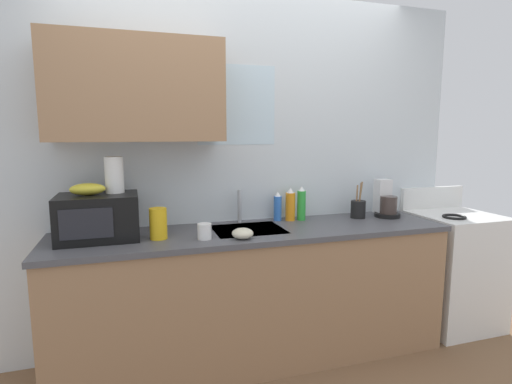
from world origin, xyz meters
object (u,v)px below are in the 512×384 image
(banana_bunch, at_px, (88,189))
(coffee_maker, at_px, (386,203))
(paper_towel_roll, at_px, (114,175))
(microwave, at_px, (98,217))
(dish_soap_bottle_orange, at_px, (290,205))
(dish_soap_bottle_blue, at_px, (278,207))
(dish_soap_bottle_green, at_px, (301,204))
(mug_white, at_px, (205,231))
(utensil_crock, at_px, (358,209))
(small_bowl, at_px, (243,233))
(stove_range, at_px, (452,268))
(cereal_canister, at_px, (158,224))

(banana_bunch, height_order, coffee_maker, banana_bunch)
(paper_towel_roll, bearing_deg, microwave, -152.83)
(dish_soap_bottle_orange, bearing_deg, dish_soap_bottle_blue, 163.36)
(dish_soap_bottle_green, xyz_separation_m, mug_white, (-0.77, -0.32, -0.07))
(banana_bunch, height_order, mug_white, banana_bunch)
(utensil_crock, bearing_deg, dish_soap_bottle_blue, 171.13)
(dish_soap_bottle_blue, xyz_separation_m, utensil_crock, (0.61, -0.09, -0.03))
(coffee_maker, height_order, dish_soap_bottle_orange, coffee_maker)
(dish_soap_bottle_green, distance_m, small_bowl, 0.67)
(utensil_crock, relative_size, small_bowl, 2.12)
(banana_bunch, height_order, dish_soap_bottle_blue, banana_bunch)
(paper_towel_roll, bearing_deg, dish_soap_bottle_orange, 4.24)
(stove_range, height_order, dish_soap_bottle_green, dish_soap_bottle_green)
(stove_range, bearing_deg, dish_soap_bottle_green, 172.02)
(dish_soap_bottle_green, relative_size, cereal_canister, 1.34)
(coffee_maker, height_order, mug_white, coffee_maker)
(banana_bunch, distance_m, coffee_maker, 2.10)
(dish_soap_bottle_blue, bearing_deg, dish_soap_bottle_orange, -16.64)
(cereal_canister, bearing_deg, banana_bunch, 165.62)
(stove_range, xyz_separation_m, microwave, (-2.62, 0.04, 0.58))
(small_bowl, bearing_deg, dish_soap_bottle_blue, 47.50)
(dish_soap_bottle_green, xyz_separation_m, utensil_crock, (0.44, -0.06, -0.05))
(dish_soap_bottle_blue, distance_m, small_bowl, 0.57)
(microwave, relative_size, cereal_canister, 2.46)
(dish_soap_bottle_green, bearing_deg, utensil_crock, -7.63)
(mug_white, xyz_separation_m, utensil_crock, (1.21, 0.26, 0.02))
(dish_soap_bottle_green, height_order, utensil_crock, utensil_crock)
(cereal_canister, bearing_deg, microwave, 163.87)
(stove_range, distance_m, coffee_maker, 0.80)
(utensil_crock, bearing_deg, cereal_canister, -173.42)
(stove_range, distance_m, dish_soap_bottle_orange, 1.45)
(dish_soap_bottle_orange, relative_size, utensil_crock, 0.86)
(dish_soap_bottle_orange, relative_size, cereal_canister, 1.27)
(dish_soap_bottle_orange, bearing_deg, dish_soap_bottle_green, -6.86)
(dish_soap_bottle_blue, relative_size, utensil_crock, 0.77)
(banana_bunch, relative_size, dish_soap_bottle_orange, 0.84)
(dish_soap_bottle_green, relative_size, utensil_crock, 0.91)
(paper_towel_roll, xyz_separation_m, cereal_canister, (0.24, -0.15, -0.29))
(microwave, bearing_deg, coffee_maker, 1.68)
(banana_bunch, height_order, cereal_canister, banana_bunch)
(microwave, relative_size, dish_soap_bottle_blue, 2.16)
(paper_towel_roll, height_order, coffee_maker, paper_towel_roll)
(dish_soap_bottle_green, height_order, cereal_canister, dish_soap_bottle_green)
(dish_soap_bottle_green, xyz_separation_m, cereal_canister, (-1.03, -0.23, -0.02))
(dish_soap_bottle_orange, bearing_deg, stove_range, -7.91)
(coffee_maker, xyz_separation_m, utensil_crock, (-0.23, 0.01, -0.03))
(dish_soap_bottle_blue, xyz_separation_m, dish_soap_bottle_green, (0.17, -0.04, 0.02))
(small_bowl, bearing_deg, dish_soap_bottle_orange, 39.69)
(coffee_maker, distance_m, mug_white, 1.46)
(stove_range, distance_m, dish_soap_bottle_green, 1.38)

